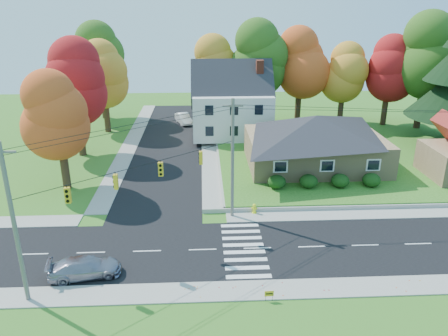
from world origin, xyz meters
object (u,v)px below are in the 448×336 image
at_px(silver_sedan, 85,267).
at_px(white_car, 184,118).
at_px(ranch_house, 315,140).
at_px(fire_hydrant, 254,209).

relative_size(silver_sedan, white_car, 1.02).
distance_m(silver_sedan, white_car, 39.01).
height_order(ranch_house, fire_hydrant, ranch_house).
xyz_separation_m(ranch_house, silver_sedan, (-19.64, -18.91, -2.58)).
relative_size(white_car, fire_hydrant, 4.92).
distance_m(ranch_house, fire_hydrant, 13.18).
bearing_deg(white_car, silver_sedan, -115.16).
bearing_deg(ranch_house, silver_sedan, -136.09).
height_order(ranch_house, silver_sedan, ranch_house).
xyz_separation_m(ranch_house, fire_hydrant, (-7.59, -10.40, -2.83)).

